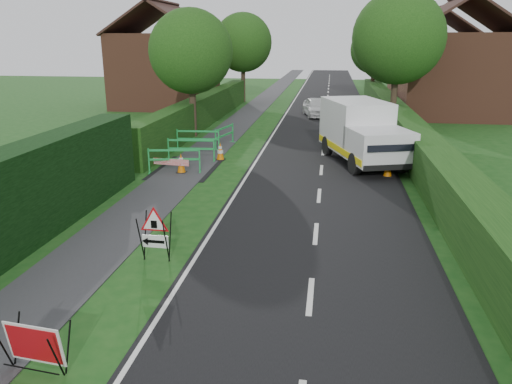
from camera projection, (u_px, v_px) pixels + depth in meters
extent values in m
plane|color=#154513|center=(180.00, 312.00, 9.74)|extent=(120.00, 120.00, 0.00)
cube|color=black|center=(327.00, 102.00, 42.48)|extent=(6.00, 90.00, 0.02)
cube|color=#2D2D30|center=(263.00, 100.00, 43.25)|extent=(2.00, 90.00, 0.02)
cube|color=#14380F|center=(205.00, 124.00, 31.24)|extent=(1.00, 24.00, 1.80)
cube|color=#14380F|center=(407.00, 150.00, 23.96)|extent=(1.20, 50.00, 1.50)
cube|color=brown|center=(166.00, 71.00, 38.69)|extent=(7.00, 7.00, 5.50)
cube|color=#331E19|center=(141.00, 19.00, 37.81)|extent=(4.00, 7.40, 2.58)
cube|color=#331E19|center=(186.00, 18.00, 37.32)|extent=(4.00, 7.40, 2.58)
cube|color=#331E19|center=(162.00, 3.00, 37.24)|extent=(0.25, 7.40, 0.18)
cube|color=brown|center=(454.00, 75.00, 33.87)|extent=(7.00, 7.00, 5.50)
cube|color=#331E19|center=(433.00, 16.00, 32.99)|extent=(4.00, 7.40, 2.58)
cube|color=#331E19|center=(489.00, 15.00, 32.50)|extent=(4.00, 7.40, 2.58)
cube|color=brown|center=(431.00, 65.00, 46.97)|extent=(7.00, 7.00, 5.50)
cube|color=#331E19|center=(416.00, 22.00, 46.09)|extent=(4.00, 7.40, 2.58)
cube|color=#331E19|center=(455.00, 22.00, 45.60)|extent=(4.00, 7.40, 2.58)
cube|color=#331E19|center=(437.00, 10.00, 45.52)|extent=(0.25, 7.40, 0.18)
cylinder|color=#2D2116|center=(193.00, 112.00, 27.01)|extent=(0.36, 0.36, 2.62)
sphere|color=#183B10|center=(191.00, 51.00, 26.08)|extent=(4.40, 4.40, 4.40)
cylinder|color=#2D2116|center=(393.00, 104.00, 29.21)|extent=(0.36, 0.36, 2.97)
sphere|color=#183B10|center=(398.00, 38.00, 28.12)|extent=(5.20, 5.20, 5.20)
cylinder|color=#2D2116|center=(243.00, 85.00, 42.12)|extent=(0.36, 0.36, 2.80)
sphere|color=#183B10|center=(243.00, 42.00, 41.11)|extent=(4.80, 4.80, 4.80)
cylinder|color=#2D2116|center=(372.00, 85.00, 44.42)|extent=(0.36, 0.36, 2.45)
sphere|color=#183B10|center=(375.00, 49.00, 43.53)|extent=(4.20, 4.20, 4.20)
cylinder|color=black|center=(4.00, 348.00, 7.89)|extent=(0.06, 0.30, 0.83)
cylinder|color=black|center=(17.00, 337.00, 8.17)|extent=(0.06, 0.30, 0.83)
cylinder|color=black|center=(56.00, 358.00, 7.65)|extent=(0.06, 0.30, 0.83)
cylinder|color=black|center=(68.00, 346.00, 7.93)|extent=(0.06, 0.30, 0.83)
cylinder|color=black|center=(31.00, 369.00, 7.83)|extent=(1.01, 0.14, 0.02)
cube|color=white|center=(35.00, 344.00, 7.87)|extent=(1.02, 0.24, 0.72)
cube|color=#B20C11|center=(34.00, 345.00, 7.86)|extent=(0.93, 0.21, 0.63)
cylinder|color=black|center=(141.00, 239.00, 11.72)|extent=(0.04, 0.36, 1.16)
cylinder|color=black|center=(145.00, 235.00, 12.00)|extent=(0.04, 0.36, 1.16)
cylinder|color=black|center=(166.00, 241.00, 11.62)|extent=(0.04, 0.36, 1.16)
cylinder|color=black|center=(170.00, 237.00, 11.90)|extent=(0.04, 0.36, 1.16)
cube|color=white|center=(155.00, 241.00, 11.81)|extent=(0.65, 0.04, 0.31)
cube|color=black|center=(155.00, 242.00, 11.80)|extent=(0.46, 0.02, 0.07)
cone|color=black|center=(145.00, 241.00, 11.84)|extent=(0.15, 0.19, 0.19)
cube|color=black|center=(154.00, 224.00, 11.67)|extent=(0.15, 0.01, 0.19)
cube|color=silver|center=(355.00, 124.00, 21.90)|extent=(3.18, 4.04, 2.11)
cube|color=silver|center=(379.00, 146.00, 19.50)|extent=(2.79, 2.85, 1.29)
cube|color=black|center=(392.00, 144.00, 18.38)|extent=(1.91, 0.84, 0.59)
cube|color=yellow|center=(338.00, 149.00, 21.01)|extent=(1.70, 5.16, 0.26)
cube|color=yellow|center=(387.00, 147.00, 21.36)|extent=(1.70, 5.16, 0.26)
cube|color=black|center=(390.00, 167.00, 18.65)|extent=(2.08, 0.79, 0.22)
cylinder|color=black|center=(355.00, 164.00, 19.49)|extent=(0.52, 0.91, 0.88)
cylinder|color=black|center=(402.00, 162.00, 19.81)|extent=(0.52, 0.91, 0.88)
cylinder|color=black|center=(327.00, 146.00, 22.81)|extent=(0.52, 0.91, 0.88)
cylinder|color=black|center=(368.00, 144.00, 23.13)|extent=(0.52, 0.91, 0.88)
cube|color=black|center=(387.00, 176.00, 19.34)|extent=(0.38, 0.38, 0.04)
cone|color=orange|center=(388.00, 166.00, 19.22)|extent=(0.32, 0.32, 0.75)
cylinder|color=white|center=(388.00, 167.00, 19.23)|extent=(0.25, 0.25, 0.14)
cylinder|color=white|center=(388.00, 162.00, 19.18)|extent=(0.17, 0.17, 0.10)
cube|color=black|center=(377.00, 165.00, 21.11)|extent=(0.38, 0.38, 0.04)
cone|color=orange|center=(378.00, 156.00, 21.00)|extent=(0.32, 0.32, 0.75)
cylinder|color=white|center=(378.00, 156.00, 21.01)|extent=(0.25, 0.25, 0.14)
cylinder|color=white|center=(378.00, 152.00, 20.95)|extent=(0.17, 0.17, 0.10)
cube|color=black|center=(383.00, 149.00, 24.14)|extent=(0.38, 0.38, 0.04)
cone|color=orange|center=(383.00, 141.00, 24.02)|extent=(0.32, 0.32, 0.75)
cylinder|color=white|center=(383.00, 142.00, 24.03)|extent=(0.25, 0.25, 0.14)
cylinder|color=white|center=(383.00, 138.00, 23.98)|extent=(0.17, 0.17, 0.10)
cube|color=black|center=(182.00, 172.00, 19.89)|extent=(0.38, 0.38, 0.04)
cone|color=orange|center=(181.00, 163.00, 19.77)|extent=(0.32, 0.32, 0.75)
cylinder|color=white|center=(181.00, 164.00, 19.78)|extent=(0.25, 0.25, 0.14)
cylinder|color=white|center=(181.00, 159.00, 19.73)|extent=(0.17, 0.17, 0.10)
cube|color=black|center=(220.00, 160.00, 22.00)|extent=(0.38, 0.38, 0.04)
cone|color=orange|center=(220.00, 151.00, 21.89)|extent=(0.32, 0.32, 0.75)
cylinder|color=white|center=(220.00, 152.00, 21.90)|extent=(0.25, 0.25, 0.14)
cylinder|color=white|center=(220.00, 147.00, 21.84)|extent=(0.17, 0.17, 0.10)
cube|color=green|center=(149.00, 161.00, 19.72)|extent=(0.06, 0.06, 1.00)
cube|color=green|center=(200.00, 160.00, 19.80)|extent=(0.06, 0.06, 1.00)
cube|color=green|center=(174.00, 150.00, 19.64)|extent=(1.97, 0.42, 0.08)
cube|color=green|center=(174.00, 159.00, 19.74)|extent=(1.97, 0.42, 0.08)
cube|color=green|center=(150.00, 173.00, 19.86)|extent=(0.12, 0.36, 0.04)
cube|color=green|center=(200.00, 172.00, 19.94)|extent=(0.12, 0.36, 0.04)
cube|color=green|center=(169.00, 149.00, 21.74)|extent=(0.05, 0.05, 1.00)
cube|color=green|center=(214.00, 150.00, 21.62)|extent=(0.05, 0.05, 1.00)
cube|color=green|center=(191.00, 140.00, 21.56)|extent=(2.00, 0.21, 0.08)
cube|color=green|center=(191.00, 149.00, 21.67)|extent=(2.00, 0.21, 0.08)
cube|color=green|center=(169.00, 160.00, 21.88)|extent=(0.09, 0.35, 0.04)
cube|color=green|center=(214.00, 161.00, 21.76)|extent=(0.09, 0.35, 0.04)
cube|color=green|center=(177.00, 140.00, 23.87)|extent=(0.05, 0.05, 1.00)
cube|color=green|center=(219.00, 140.00, 23.70)|extent=(0.05, 0.05, 1.00)
cube|color=green|center=(198.00, 131.00, 23.66)|extent=(2.00, 0.16, 0.08)
cube|color=green|center=(198.00, 139.00, 23.77)|extent=(2.00, 0.16, 0.08)
cube|color=green|center=(178.00, 149.00, 24.01)|extent=(0.08, 0.35, 0.04)
cube|color=green|center=(219.00, 150.00, 23.84)|extent=(0.08, 0.35, 0.04)
cube|color=green|center=(216.00, 140.00, 23.83)|extent=(0.06, 0.06, 1.00)
cube|color=green|center=(233.00, 133.00, 25.61)|extent=(0.06, 0.06, 1.00)
cube|color=green|center=(224.00, 128.00, 24.60)|extent=(0.50, 1.96, 0.08)
cube|color=green|center=(224.00, 135.00, 24.71)|extent=(0.50, 1.96, 0.08)
cube|color=green|center=(216.00, 150.00, 23.97)|extent=(0.35, 0.14, 0.04)
cube|color=green|center=(233.00, 142.00, 25.75)|extent=(0.35, 0.14, 0.04)
cube|color=red|center=(172.00, 173.00, 19.88)|extent=(1.49, 0.21, 0.25)
imported|color=silver|center=(316.00, 107.00, 34.26)|extent=(2.25, 3.99, 1.28)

